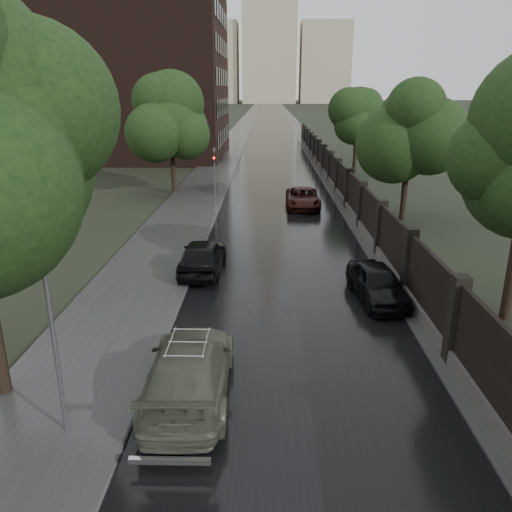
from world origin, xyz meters
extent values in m
plane|color=black|center=(0.00, 0.00, 0.00)|extent=(800.00, 800.00, 0.00)
cube|color=black|center=(0.00, 190.00, 0.01)|extent=(8.00, 420.00, 0.02)
cube|color=#2D2D2D|center=(-6.00, 190.00, 0.08)|extent=(4.00, 420.00, 0.16)
cube|color=#2D2D2D|center=(5.50, 190.00, 0.04)|extent=(3.00, 420.00, 0.08)
cube|color=#383533|center=(4.60, 32.00, 0.25)|extent=(0.40, 75.00, 0.50)
cube|color=black|center=(4.60, 32.00, 1.50)|extent=(0.15, 75.00, 2.00)
cube|color=black|center=(4.60, 70.00, 1.35)|extent=(0.45, 0.45, 2.70)
cylinder|color=black|center=(-8.00, 30.00, 2.93)|extent=(0.36, 0.36, 5.85)
sphere|color=black|center=(-8.00, 30.00, 5.27)|extent=(4.25, 4.25, 4.25)
cylinder|color=black|center=(7.50, 22.00, 2.76)|extent=(0.36, 0.36, 5.53)
sphere|color=black|center=(7.50, 22.00, 4.97)|extent=(4.08, 4.08, 4.08)
cylinder|color=black|center=(7.50, 40.00, 2.76)|extent=(0.36, 0.36, 5.53)
sphere|color=black|center=(7.50, 40.00, 4.97)|extent=(4.08, 4.08, 4.08)
cylinder|color=#59595E|center=(-5.40, 1.50, 2.50)|extent=(0.10, 0.10, 5.00)
cube|color=#59595E|center=(-5.40, 1.50, 5.05)|extent=(0.25, 0.12, 0.12)
cylinder|color=#59595E|center=(-4.30, 25.00, 1.50)|extent=(0.12, 0.12, 3.00)
imported|color=#59595E|center=(-4.30, 25.00, 3.50)|extent=(0.16, 0.20, 1.00)
sphere|color=#FF0C0C|center=(-4.30, 24.85, 3.35)|extent=(0.14, 0.14, 0.14)
cube|color=black|center=(-18.00, 52.00, 10.00)|extent=(24.00, 18.00, 20.00)
cube|color=tan|center=(-32.00, 300.00, 22.00)|extent=(28.00, 22.00, 44.00)
cube|color=tan|center=(32.00, 300.00, 22.00)|extent=(28.00, 22.00, 44.00)
cube|color=tan|center=(0.00, 300.00, 30.00)|extent=(30.00, 30.00, 60.00)
imported|color=#505342|center=(-2.79, 3.15, 0.76)|extent=(2.24, 5.26, 1.51)
imported|color=black|center=(-3.60, 12.43, 0.75)|extent=(1.88, 4.44, 1.50)
imported|color=black|center=(3.35, 9.52, 0.68)|extent=(2.07, 4.16, 1.36)
imported|color=black|center=(1.60, 25.14, 0.66)|extent=(2.19, 4.73, 1.31)
camera|label=1|loc=(-0.83, -8.02, 7.59)|focal=35.00mm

